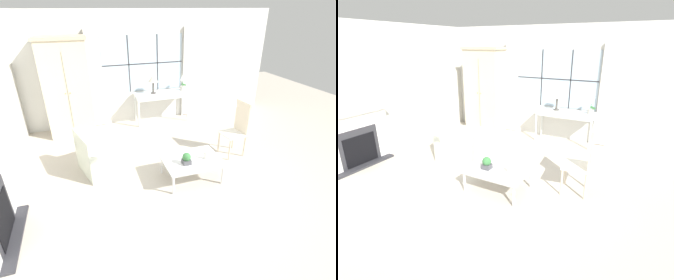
{
  "view_description": "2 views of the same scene",
  "coord_description": "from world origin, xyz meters",
  "views": [
    {
      "loc": [
        -1.59,
        -3.73,
        2.83
      ],
      "look_at": [
        -0.19,
        0.44,
        0.59
      ],
      "focal_mm": 28.0,
      "sensor_mm": 36.0,
      "label": 1
    },
    {
      "loc": [
        2.09,
        -3.48,
        2.37
      ],
      "look_at": [
        -0.12,
        0.58,
        0.66
      ],
      "focal_mm": 28.0,
      "sensor_mm": 36.0,
      "label": 2
    }
  ],
  "objects": [
    {
      "name": "armoire",
      "position": [
        -1.9,
        2.66,
        1.14
      ],
      "size": [
        1.11,
        0.65,
        2.28
      ],
      "color": "beige",
      "rests_on": "ground_plane"
    },
    {
      "name": "coffee_table",
      "position": [
        0.09,
        -0.07,
        0.37
      ],
      "size": [
        1.02,
        0.76,
        0.41
      ],
      "color": "silver",
      "rests_on": "ground_plane"
    },
    {
      "name": "side_chair_wooden",
      "position": [
        1.36,
        0.5,
        0.63
      ],
      "size": [
        0.49,
        0.49,
        1.14
      ],
      "color": "white",
      "rests_on": "ground_plane"
    },
    {
      "name": "console_table",
      "position": [
        0.39,
        2.7,
        0.73
      ],
      "size": [
        1.43,
        0.48,
        0.82
      ],
      "color": "silver",
      "rests_on": "ground_plane"
    },
    {
      "name": "fireplace",
      "position": [
        -2.91,
        -0.59,
        0.66
      ],
      "size": [
        0.34,
        1.46,
        2.01
      ],
      "color": "#2D2D33",
      "rests_on": "ground_plane"
    },
    {
      "name": "potted_plant_small",
      "position": [
        -0.06,
        -0.19,
        0.51
      ],
      "size": [
        0.15,
        0.15,
        0.21
      ],
      "color": "#4C4C51",
      "rests_on": "coffee_table"
    },
    {
      "name": "table_lamp",
      "position": [
        0.16,
        2.68,
        1.18
      ],
      "size": [
        0.26,
        0.26,
        0.47
      ],
      "color": "#4C4742",
      "rests_on": "console_table"
    },
    {
      "name": "pillar_candle",
      "position": [
        0.33,
        -0.14,
        0.47
      ],
      "size": [
        0.1,
        0.1,
        0.15
      ],
      "color": "silver",
      "rests_on": "coffee_table"
    },
    {
      "name": "wall_left",
      "position": [
        -3.03,
        0.6,
        1.4
      ],
      "size": [
        0.06,
        7.2,
        2.8
      ],
      "primitive_type": "cube",
      "color": "silver",
      "rests_on": "ground_plane"
    },
    {
      "name": "wall_back_windowed",
      "position": [
        0.0,
        3.02,
        1.39
      ],
      "size": [
        7.2,
        0.14,
        2.8
      ],
      "color": "silver",
      "rests_on": "ground_plane"
    },
    {
      "name": "ground_plane",
      "position": [
        0.0,
        0.0,
        0.0
      ],
      "size": [
        14.0,
        14.0,
        0.0
      ],
      "primitive_type": "plane",
      "color": "#BCB2A3"
    },
    {
      "name": "armchair_upholstered",
      "position": [
        -1.39,
        0.75,
        0.29
      ],
      "size": [
        1.03,
        1.02,
        0.82
      ],
      "color": "beige",
      "rests_on": "ground_plane"
    },
    {
      "name": "potted_orchid",
      "position": [
        0.98,
        2.71,
        0.98
      ],
      "size": [
        0.18,
        0.14,
        0.42
      ],
      "color": "#BCB7AD",
      "rests_on": "console_table"
    }
  ]
}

